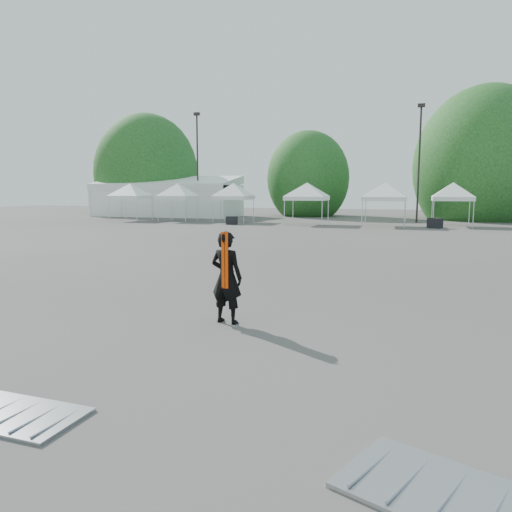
% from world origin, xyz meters
% --- Properties ---
extents(ground, '(120.00, 120.00, 0.00)m').
position_xyz_m(ground, '(0.00, 0.00, 0.00)').
color(ground, '#474442').
rests_on(ground, ground).
extents(marquee, '(15.00, 6.25, 4.23)m').
position_xyz_m(marquee, '(-22.00, 35.00, 1.97)').
color(marquee, white).
rests_on(marquee, ground).
extents(light_pole_west, '(0.60, 0.25, 10.30)m').
position_xyz_m(light_pole_west, '(-18.00, 34.00, 5.77)').
color(light_pole_west, black).
rests_on(light_pole_west, ground).
extents(light_pole_east, '(0.60, 0.25, 9.80)m').
position_xyz_m(light_pole_east, '(3.00, 32.00, 5.52)').
color(light_pole_east, black).
rests_on(light_pole_east, ground).
extents(tree_far_w, '(4.80, 4.80, 7.30)m').
position_xyz_m(tree_far_w, '(-26.00, 38.00, 4.54)').
color(tree_far_w, '#382314').
rests_on(tree_far_w, ground).
extents(tree_mid_w, '(4.16, 4.16, 6.33)m').
position_xyz_m(tree_mid_w, '(-8.00, 40.00, 3.93)').
color(tree_mid_w, '#382314').
rests_on(tree_mid_w, ground).
extents(tree_mid_e, '(5.12, 5.12, 7.79)m').
position_xyz_m(tree_mid_e, '(9.00, 39.00, 4.84)').
color(tree_mid_e, '#382314').
rests_on(tree_mid_e, ground).
extents(tent_a, '(4.18, 4.18, 3.88)m').
position_xyz_m(tent_a, '(-21.80, 27.59, 3.06)').
color(tent_a, silver).
rests_on(tent_a, ground).
extents(tent_b, '(3.96, 3.96, 3.88)m').
position_xyz_m(tent_b, '(-17.16, 27.76, 3.06)').
color(tent_b, silver).
rests_on(tent_b, ground).
extents(tent_c, '(4.15, 4.15, 3.88)m').
position_xyz_m(tent_c, '(-12.03, 27.99, 3.06)').
color(tent_c, silver).
rests_on(tent_c, ground).
extents(tent_d, '(4.49, 4.49, 3.88)m').
position_xyz_m(tent_d, '(-5.47, 27.11, 3.06)').
color(tent_d, silver).
rests_on(tent_d, ground).
extents(tent_e, '(4.60, 4.60, 3.88)m').
position_xyz_m(tent_e, '(0.56, 27.12, 3.06)').
color(tent_e, silver).
rests_on(tent_e, ground).
extents(tent_f, '(4.19, 4.19, 3.88)m').
position_xyz_m(tent_f, '(5.51, 28.57, 3.06)').
color(tent_f, silver).
rests_on(tent_f, ground).
extents(man, '(0.78, 0.59, 1.95)m').
position_xyz_m(man, '(-1.08, -2.77, 0.98)').
color(man, black).
rests_on(man, ground).
extents(barrier_left, '(1.97, 1.05, 0.06)m').
position_xyz_m(barrier_left, '(-2.17, -7.68, 0.03)').
color(barrier_left, '#9A9CA2').
rests_on(barrier_left, ground).
extents(barrier_mid, '(2.60, 1.98, 0.07)m').
position_xyz_m(barrier_mid, '(3.19, -7.93, 0.04)').
color(barrier_mid, '#9A9CA2').
rests_on(barrier_mid, ground).
extents(crate_west, '(0.93, 0.77, 0.66)m').
position_xyz_m(crate_west, '(-11.18, 25.17, 0.33)').
color(crate_west, black).
rests_on(crate_west, ground).
extents(crate_mid, '(1.16, 1.06, 0.73)m').
position_xyz_m(crate_mid, '(4.22, 25.99, 0.37)').
color(crate_mid, black).
rests_on(crate_mid, ground).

